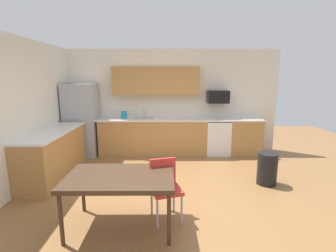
% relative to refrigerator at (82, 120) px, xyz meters
% --- Properties ---
extents(ground_plane, '(12.00, 12.00, 0.00)m').
position_rel_refrigerator_xyz_m(ground_plane, '(2.18, -2.22, -0.91)').
color(ground_plane, olive).
extents(wall_back, '(5.80, 0.10, 2.70)m').
position_rel_refrigerator_xyz_m(wall_back, '(2.18, 0.43, 0.44)').
color(wall_back, silver).
rests_on(wall_back, ground).
extents(wall_left, '(0.10, 5.80, 2.70)m').
position_rel_refrigerator_xyz_m(wall_left, '(-0.47, -2.22, 0.44)').
color(wall_left, silver).
rests_on(wall_left, ground).
extents(cabinet_run_back, '(2.74, 0.60, 0.90)m').
position_rel_refrigerator_xyz_m(cabinet_run_back, '(1.80, 0.08, -0.46)').
color(cabinet_run_back, '#AD7A42').
rests_on(cabinet_run_back, ground).
extents(cabinet_run_back_right, '(0.81, 0.60, 0.90)m').
position_rel_refrigerator_xyz_m(cabinet_run_back_right, '(4.18, 0.08, -0.46)').
color(cabinet_run_back_right, '#AD7A42').
rests_on(cabinet_run_back_right, ground).
extents(cabinet_run_left, '(0.60, 2.00, 0.90)m').
position_rel_refrigerator_xyz_m(cabinet_run_left, '(-0.12, -1.42, -0.46)').
color(cabinet_run_left, '#AD7A42').
rests_on(cabinet_run_left, ground).
extents(countertop_back, '(4.80, 0.64, 0.04)m').
position_rel_refrigerator_xyz_m(countertop_back, '(2.18, 0.08, 0.01)').
color(countertop_back, silver).
rests_on(countertop_back, cabinet_run_back).
extents(countertop_left, '(0.64, 2.00, 0.04)m').
position_rel_refrigerator_xyz_m(countertop_left, '(-0.12, -1.42, 0.01)').
color(countertop_left, silver).
rests_on(countertop_left, cabinet_run_left).
extents(upper_cabinets_back, '(2.20, 0.34, 0.70)m').
position_rel_refrigerator_xyz_m(upper_cabinets_back, '(1.88, 0.21, 0.99)').
color(upper_cabinets_back, '#AD7A42').
extents(refrigerator, '(0.76, 0.70, 1.82)m').
position_rel_refrigerator_xyz_m(refrigerator, '(0.00, 0.00, 0.00)').
color(refrigerator, '#9EA0A5').
rests_on(refrigerator, ground).
extents(oven_range, '(0.60, 0.60, 0.91)m').
position_rel_refrigerator_xyz_m(oven_range, '(3.47, 0.08, -0.46)').
color(oven_range, white).
rests_on(oven_range, ground).
extents(microwave, '(0.54, 0.36, 0.32)m').
position_rel_refrigerator_xyz_m(microwave, '(3.47, 0.18, 0.58)').
color(microwave, black).
extents(sink_basin, '(0.48, 0.40, 0.14)m').
position_rel_refrigerator_xyz_m(sink_basin, '(1.56, 0.08, -0.03)').
color(sink_basin, '#A5A8AD').
rests_on(sink_basin, countertop_back).
extents(sink_faucet, '(0.02, 0.02, 0.24)m').
position_rel_refrigerator_xyz_m(sink_faucet, '(1.56, 0.26, 0.13)').
color(sink_faucet, '#B2B5BA').
rests_on(sink_faucet, countertop_back).
extents(dining_table, '(1.40, 0.90, 0.73)m').
position_rel_refrigerator_xyz_m(dining_table, '(1.54, -3.16, -0.24)').
color(dining_table, '#422D1E').
rests_on(dining_table, ground).
extents(chair_near_table, '(0.50, 0.50, 0.85)m').
position_rel_refrigerator_xyz_m(chair_near_table, '(2.13, -2.95, -0.41)').
color(chair_near_table, red).
rests_on(chair_near_table, ground).
extents(trash_bin, '(0.36, 0.36, 0.60)m').
position_rel_refrigerator_xyz_m(trash_bin, '(4.04, -1.82, -0.61)').
color(trash_bin, black).
rests_on(trash_bin, ground).
extents(kettle, '(0.14, 0.14, 0.20)m').
position_rel_refrigerator_xyz_m(kettle, '(1.05, 0.13, 0.11)').
color(kettle, '#198CBF').
rests_on(kettle, countertop_back).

